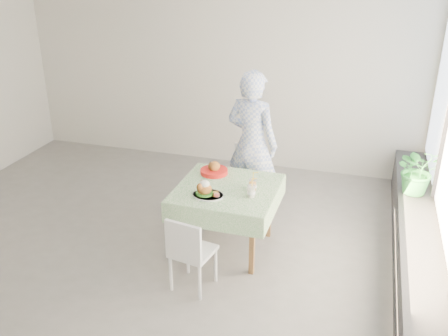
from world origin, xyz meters
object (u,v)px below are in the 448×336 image
(diner, at_px, (252,144))
(main_dish, at_px, (206,191))
(cafe_table, at_px, (227,211))
(potted_plant, at_px, (419,170))
(chair_near, at_px, (193,266))
(juice_cup_orange, at_px, (253,185))
(chair_far, at_px, (244,195))

(diner, bearing_deg, main_dish, 95.30)
(main_dish, bearing_deg, diner, 81.02)
(cafe_table, relative_size, potted_plant, 1.89)
(chair_near, distance_m, main_dish, 0.76)
(diner, distance_m, juice_cup_orange, 0.95)
(chair_far, bearing_deg, main_dish, -96.86)
(juice_cup_orange, bearing_deg, chair_near, -116.76)
(cafe_table, xyz_separation_m, juice_cup_orange, (0.27, 0.01, 0.34))
(diner, relative_size, juice_cup_orange, 7.25)
(chair_near, xyz_separation_m, juice_cup_orange, (0.39, 0.77, 0.56))
(juice_cup_orange, relative_size, potted_plant, 0.44)
(chair_far, distance_m, juice_cup_orange, 0.99)
(chair_near, bearing_deg, cafe_table, 81.03)
(diner, bearing_deg, cafe_table, 102.02)
(diner, bearing_deg, juice_cup_orange, 118.62)
(main_dish, bearing_deg, potted_plant, 30.03)
(chair_near, height_order, main_dish, main_dish)
(chair_far, distance_m, diner, 0.65)
(chair_near, bearing_deg, juice_cup_orange, 63.24)
(main_dish, bearing_deg, juice_cup_orange, 31.79)
(chair_far, xyz_separation_m, juice_cup_orange, (0.29, -0.79, 0.54))
(diner, relative_size, main_dish, 5.50)
(cafe_table, bearing_deg, main_dish, -120.92)
(juice_cup_orange, bearing_deg, main_dish, -148.21)
(chair_far, xyz_separation_m, potted_plant, (1.97, 0.16, 0.52))
(diner, height_order, juice_cup_orange, diner)
(cafe_table, distance_m, chair_near, 0.80)
(juice_cup_orange, bearing_deg, potted_plant, 29.58)
(main_dish, relative_size, potted_plant, 0.58)
(juice_cup_orange, height_order, potted_plant, potted_plant)
(chair_near, relative_size, main_dish, 2.41)
(juice_cup_orange, bearing_deg, chair_far, 110.47)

